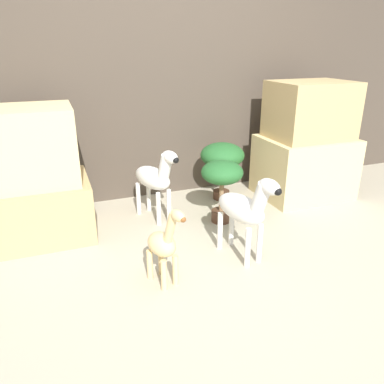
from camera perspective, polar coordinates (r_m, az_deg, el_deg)
name	(u,v)px	position (r m, az deg, el deg)	size (l,w,h in m)	color
ground_plane	(241,276)	(2.56, 7.44, -12.62)	(14.00, 14.00, 0.00)	#B2A88E
wall_back	(164,82)	(3.68, -4.28, 16.35)	(6.40, 0.08, 2.20)	#473D33
rock_pillar_left	(29,181)	(3.09, -23.53, 1.59)	(0.86, 0.65, 1.02)	tan
rock_pillar_right	(306,145)	(3.84, 17.03, 6.83)	(0.86, 0.65, 1.12)	#DBC184
zebra_right	(245,208)	(2.59, 8.04, -2.46)	(0.28, 0.57, 0.66)	silver
zebra_left	(155,177)	(3.18, -5.64, 2.25)	(0.32, 0.56, 0.66)	silver
giraffe_figurine	(164,245)	(2.34, -4.34, -8.03)	(0.21, 0.35, 0.56)	#E0C184
potted_palm_front	(222,157)	(3.60, 4.64, 5.30)	(0.42, 0.42, 0.56)	#513323
potted_palm_back	(222,177)	(3.12, 4.59, 2.24)	(0.35, 0.35, 0.54)	#513323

